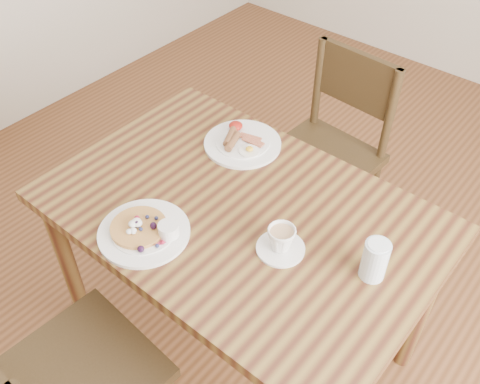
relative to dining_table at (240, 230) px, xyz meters
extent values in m
plane|color=#583219|center=(0.00, 0.00, -0.65)|extent=(5.00, 5.00, 0.00)
cube|color=brown|center=(0.00, 0.00, 0.08)|extent=(1.20, 0.80, 0.04)
cylinder|color=brown|center=(-0.54, -0.34, -0.30)|extent=(0.06, 0.06, 0.71)
cylinder|color=brown|center=(0.54, 0.34, -0.30)|extent=(0.06, 0.06, 0.71)
cylinder|color=brown|center=(-0.54, 0.34, -0.30)|extent=(0.06, 0.06, 0.71)
cube|color=#342412|center=(-0.11, -0.60, -0.20)|extent=(0.45, 0.45, 0.04)
cylinder|color=#342412|center=(-0.28, -0.41, -0.44)|extent=(0.04, 0.04, 0.43)
cube|color=#342412|center=(-0.12, 0.68, -0.20)|extent=(0.45, 0.45, 0.04)
cylinder|color=#342412|center=(-0.31, 0.51, -0.44)|extent=(0.04, 0.04, 0.43)
cylinder|color=#342412|center=(0.05, 0.48, -0.44)|extent=(0.04, 0.04, 0.43)
cylinder|color=#342412|center=(-0.28, 0.87, -0.44)|extent=(0.04, 0.04, 0.43)
cylinder|color=#342412|center=(0.07, 0.84, -0.44)|extent=(0.04, 0.04, 0.43)
cylinder|color=#342412|center=(0.07, 0.84, 0.01)|extent=(0.04, 0.04, 0.43)
cylinder|color=#342412|center=(-0.28, 0.87, 0.01)|extent=(0.04, 0.04, 0.43)
cube|color=#342412|center=(-0.10, 0.87, 0.11)|extent=(0.38, 0.06, 0.24)
cylinder|color=white|center=(-0.15, -0.26, 0.10)|extent=(0.27, 0.27, 0.01)
cylinder|color=white|center=(-0.15, -0.26, 0.11)|extent=(0.19, 0.19, 0.01)
cylinder|color=#B22D59|center=(-0.10, -0.25, 0.12)|extent=(0.07, 0.07, 0.00)
cylinder|color=#C68C47|center=(-0.16, -0.27, 0.12)|extent=(0.17, 0.17, 0.01)
ellipsoid|color=white|center=(-0.17, -0.27, 0.14)|extent=(0.03, 0.03, 0.02)
ellipsoid|color=white|center=(-0.15, -0.30, 0.13)|extent=(0.02, 0.02, 0.01)
cylinder|color=white|center=(-0.08, -0.23, 0.13)|extent=(0.06, 0.06, 0.04)
cylinder|color=#591E07|center=(-0.08, -0.23, 0.15)|extent=(0.05, 0.05, 0.00)
sphere|color=black|center=(-0.13, -0.25, 0.14)|extent=(0.02, 0.02, 0.02)
sphere|color=#1E234C|center=(-0.14, -0.23, 0.13)|extent=(0.01, 0.01, 0.01)
sphere|color=#1E234C|center=(-0.17, -0.22, 0.13)|extent=(0.01, 0.01, 0.01)
sphere|color=#B21938|center=(-0.17, -0.25, 0.13)|extent=(0.02, 0.02, 0.02)
sphere|color=black|center=(-0.17, -0.27, 0.14)|extent=(0.02, 0.02, 0.02)
sphere|color=#1E234C|center=(-0.14, -0.28, 0.13)|extent=(0.01, 0.01, 0.01)
sphere|color=#1E234C|center=(-0.08, -0.31, 0.12)|extent=(0.01, 0.01, 0.01)
sphere|color=#B21938|center=(-0.07, -0.27, 0.12)|extent=(0.01, 0.01, 0.01)
sphere|color=black|center=(-0.07, -0.23, 0.12)|extent=(0.02, 0.02, 0.02)
sphere|color=#1E234C|center=(-0.10, -0.20, 0.12)|extent=(0.01, 0.01, 0.01)
cylinder|color=white|center=(-0.20, 0.25, 0.10)|extent=(0.27, 0.27, 0.01)
cylinder|color=white|center=(-0.20, 0.25, 0.11)|extent=(0.19, 0.19, 0.01)
cylinder|color=brown|center=(-0.24, 0.23, 0.13)|extent=(0.06, 0.10, 0.03)
cylinder|color=brown|center=(-0.21, 0.21, 0.13)|extent=(0.06, 0.10, 0.03)
cube|color=maroon|center=(-0.19, 0.28, 0.12)|extent=(0.08, 0.04, 0.01)
cube|color=maroon|center=(-0.16, 0.26, 0.12)|extent=(0.08, 0.03, 0.01)
cylinder|color=white|center=(-0.14, 0.22, 0.12)|extent=(0.07, 0.07, 0.00)
ellipsoid|color=yellow|center=(-0.14, 0.22, 0.13)|extent=(0.03, 0.03, 0.01)
ellipsoid|color=#A5190F|center=(-0.26, 0.29, 0.13)|extent=(0.05, 0.05, 0.03)
cylinder|color=white|center=(0.19, -0.05, 0.10)|extent=(0.14, 0.14, 0.01)
imported|color=white|center=(0.19, -0.05, 0.14)|extent=(0.09, 0.09, 0.07)
cylinder|color=tan|center=(0.19, -0.05, 0.17)|extent=(0.07, 0.07, 0.00)
cylinder|color=silver|center=(0.44, 0.03, 0.16)|extent=(0.07, 0.07, 0.12)
camera|label=1|loc=(0.74, -0.89, 1.26)|focal=40.00mm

